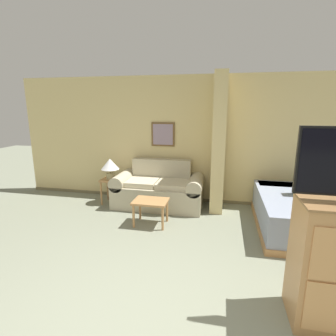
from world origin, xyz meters
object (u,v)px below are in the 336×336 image
bed (307,213)px  backpack (306,181)px  coffee_table (151,204)px  table_lamp (110,165)px  couch (159,190)px

bed → backpack: bearing=117.3°
coffee_table → table_lamp: 1.44m
table_lamp → backpack: backpack is taller
couch → backpack: size_ratio=3.94×
bed → couch: bearing=167.9°
coffee_table → table_lamp: size_ratio=1.36×
coffee_table → bed: size_ratio=0.30×
bed → coffee_table: bearing=-172.7°
coffee_table → backpack: 2.57m
table_lamp → backpack: bearing=-6.6°
couch → backpack: backpack is taller
bed → backpack: size_ratio=4.17×
backpack → couch: bearing=169.7°
coffee_table → table_lamp: bearing=142.5°
coffee_table → bed: bed is taller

